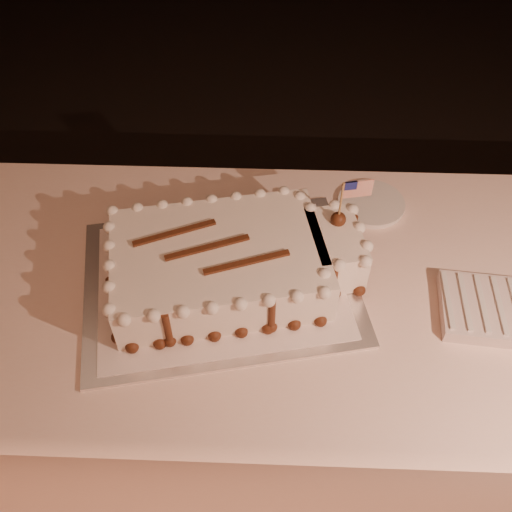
{
  "coord_description": "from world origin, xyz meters",
  "views": [
    {
      "loc": [
        -0.04,
        -0.19,
        1.75
      ],
      "look_at": [
        -0.07,
        0.61,
        0.84
      ],
      "focal_mm": 40.0,
      "sensor_mm": 36.0,
      "label": 1
    }
  ],
  "objects_px": {
    "cake_board": "(220,281)",
    "napkin_stack": "(497,310)",
    "banquet_table": "(282,372)",
    "sheet_cake": "(233,262)",
    "side_plate": "(371,203)"
  },
  "relations": [
    {
      "from": "side_plate",
      "to": "banquet_table",
      "type": "bearing_deg",
      "value": -128.11
    },
    {
      "from": "banquet_table",
      "to": "sheet_cake",
      "type": "relative_size",
      "value": 4.11
    },
    {
      "from": "cake_board",
      "to": "side_plate",
      "type": "bearing_deg",
      "value": 24.46
    },
    {
      "from": "cake_board",
      "to": "side_plate",
      "type": "distance_m",
      "value": 0.45
    },
    {
      "from": "napkin_stack",
      "to": "side_plate",
      "type": "relative_size",
      "value": 1.48
    },
    {
      "from": "side_plate",
      "to": "cake_board",
      "type": "bearing_deg",
      "value": -144.0
    },
    {
      "from": "banquet_table",
      "to": "side_plate",
      "type": "height_order",
      "value": "side_plate"
    },
    {
      "from": "napkin_stack",
      "to": "side_plate",
      "type": "distance_m",
      "value": 0.4
    },
    {
      "from": "banquet_table",
      "to": "napkin_stack",
      "type": "distance_m",
      "value": 0.59
    },
    {
      "from": "cake_board",
      "to": "napkin_stack",
      "type": "bearing_deg",
      "value": -17.94
    },
    {
      "from": "cake_board",
      "to": "napkin_stack",
      "type": "xyz_separation_m",
      "value": [
        0.59,
        -0.07,
        0.01
      ]
    },
    {
      "from": "napkin_stack",
      "to": "banquet_table",
      "type": "bearing_deg",
      "value": 172.28
    },
    {
      "from": "banquet_table",
      "to": "cake_board",
      "type": "height_order",
      "value": "cake_board"
    },
    {
      "from": "sheet_cake",
      "to": "side_plate",
      "type": "bearing_deg",
      "value": 37.77
    },
    {
      "from": "cake_board",
      "to": "banquet_table",
      "type": "bearing_deg",
      "value": -13.98
    }
  ]
}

